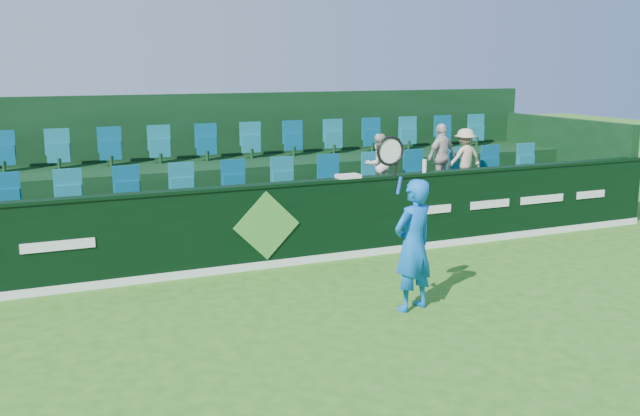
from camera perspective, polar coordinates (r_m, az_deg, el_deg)
name	(u,v)px	position (r m, az deg, el deg)	size (l,w,h in m)	color
ground	(387,359)	(8.08, 5.34, -11.95)	(60.00, 60.00, 0.00)	#266B19
sponsor_hoarding	(264,226)	(11.35, -4.47, -1.43)	(16.00, 0.25, 1.35)	black
stand_tier_front	(243,228)	(12.43, -6.16, -1.62)	(16.00, 2.00, 0.80)	black
stand_tier_back	(213,196)	(14.17, -8.55, 0.97)	(16.00, 1.80, 1.30)	black
stand_rear	(206,164)	(14.50, -9.08, 3.46)	(16.00, 4.10, 2.60)	black
seat_row_front	(235,185)	(12.67, -6.78, 1.84)	(13.50, 0.50, 0.60)	#156A7B
seat_row_back	(208,146)	(14.31, -8.98, 4.91)	(13.50, 0.50, 0.60)	#156A7B
tennis_player	(413,244)	(9.39, 7.44, -2.87)	(1.01, 0.58, 2.36)	blue
spectator_left	(378,164)	(13.30, 4.65, 3.51)	(0.55, 0.43, 1.13)	beige
spectator_middle	(441,157)	(14.01, 9.69, 4.08)	(0.75, 0.31, 1.28)	beige
spectator_right	(465,158)	(14.32, 11.50, 3.94)	(0.75, 0.43, 1.16)	beige
towel	(348,176)	(11.78, 2.27, 2.56)	(0.38, 0.25, 0.06)	silver
drinks_bottle	(425,166)	(12.49, 8.36, 3.36)	(0.07, 0.07, 0.23)	silver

